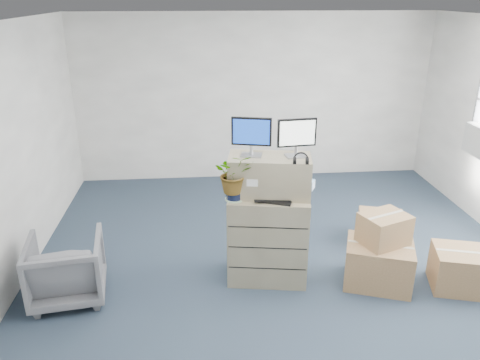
% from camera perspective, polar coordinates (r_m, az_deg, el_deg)
% --- Properties ---
extents(ground, '(7.00, 7.00, 0.00)m').
position_cam_1_polar(ground, '(5.38, 6.11, -13.01)').
color(ground, '#263446').
rests_on(ground, ground).
extents(wall_back, '(6.00, 0.02, 2.80)m').
position_cam_1_polar(wall_back, '(8.06, 1.75, 9.93)').
color(wall_back, '#BCB9B3').
rests_on(wall_back, ground).
extents(filing_cabinet_lower, '(0.95, 0.67, 1.02)m').
position_cam_1_polar(filing_cabinet_lower, '(5.30, 3.41, -7.02)').
color(filing_cabinet_lower, gray).
rests_on(filing_cabinet_lower, ground).
extents(filing_cabinet_upper, '(0.93, 0.57, 0.44)m').
position_cam_1_polar(filing_cabinet_upper, '(5.03, 3.60, 0.53)').
color(filing_cabinet_upper, gray).
rests_on(filing_cabinet_upper, filing_cabinet_lower).
extents(monitor_left, '(0.42, 0.21, 0.42)m').
position_cam_1_polar(monitor_left, '(4.90, 1.40, 5.56)').
color(monitor_left, '#99999E').
rests_on(monitor_left, filing_cabinet_upper).
extents(monitor_right, '(0.42, 0.18, 0.41)m').
position_cam_1_polar(monitor_right, '(4.91, 6.94, 5.39)').
color(monitor_right, '#99999E').
rests_on(monitor_right, filing_cabinet_upper).
extents(headphones, '(0.15, 0.04, 0.15)m').
position_cam_1_polar(headphones, '(4.78, 7.43, 2.54)').
color(headphones, black).
rests_on(headphones, filing_cabinet_upper).
extents(keyboard, '(0.47, 0.33, 0.02)m').
position_cam_1_polar(keyboard, '(4.96, 3.90, -2.42)').
color(keyboard, black).
rests_on(keyboard, filing_cabinet_lower).
extents(mouse, '(0.11, 0.08, 0.03)m').
position_cam_1_polar(mouse, '(5.02, 7.84, -2.19)').
color(mouse, silver).
rests_on(mouse, filing_cabinet_lower).
extents(water_bottle, '(0.07, 0.07, 0.26)m').
position_cam_1_polar(water_bottle, '(5.10, 4.79, -0.26)').
color(water_bottle, gray).
rests_on(water_bottle, filing_cabinet_lower).
extents(phone_dock, '(0.07, 0.06, 0.14)m').
position_cam_1_polar(phone_dock, '(5.07, 2.76, -1.38)').
color(phone_dock, silver).
rests_on(phone_dock, filing_cabinet_lower).
extents(external_drive, '(0.24, 0.22, 0.06)m').
position_cam_1_polar(external_drive, '(5.21, 7.09, -1.06)').
color(external_drive, black).
rests_on(external_drive, filing_cabinet_lower).
extents(tissue_box, '(0.29, 0.23, 0.10)m').
position_cam_1_polar(tissue_box, '(5.14, 7.57, -0.46)').
color(tissue_box, '#4593EC').
rests_on(tissue_box, external_drive).
extents(potted_plant, '(0.41, 0.45, 0.43)m').
position_cam_1_polar(potted_plant, '(4.88, -0.71, 0.21)').
color(potted_plant, '#9EBD98').
rests_on(potted_plant, filing_cabinet_lower).
extents(office_chair, '(0.84, 0.80, 0.77)m').
position_cam_1_polar(office_chair, '(5.35, -20.42, -9.76)').
color(office_chair, slate).
rests_on(office_chair, ground).
extents(cardboard_boxes, '(1.69, 1.76, 0.84)m').
position_cam_1_polar(cardboard_boxes, '(5.76, 19.14, -8.38)').
color(cardboard_boxes, olive).
rests_on(cardboard_boxes, ground).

